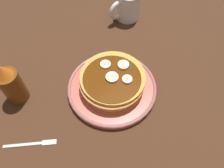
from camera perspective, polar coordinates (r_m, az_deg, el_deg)
ground_plane at (r=64.60cm, az=0.00°, el=-2.11°), size 140.00×140.00×3.00cm
plate at (r=62.51cm, az=0.00°, el=-0.91°), size 25.20×25.20×1.82cm
pancake_stack at (r=60.36cm, az=-0.07°, el=0.51°), size 18.65×18.74×4.19cm
banana_slice_0 at (r=58.14cm, az=-0.05°, el=1.36°), size 3.42×3.42×0.87cm
banana_slice_1 at (r=60.93cm, az=2.95°, el=4.90°), size 3.16×3.16×0.96cm
banana_slice_2 at (r=61.16cm, az=-1.70°, el=5.07°), size 2.94×2.94×0.74cm
banana_slice_3 at (r=58.17cm, az=3.93°, el=1.18°), size 2.73×2.73×0.84cm
coffee_mug at (r=81.37cm, az=3.93°, el=19.56°), size 11.97×8.28×9.81cm
fork at (r=59.43cm, az=-19.68°, el=-14.30°), size 11.82×7.22×0.50cm
syrup_bottle at (r=62.64cm, az=-24.53°, el=-0.10°), size 5.74×5.74×13.62cm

